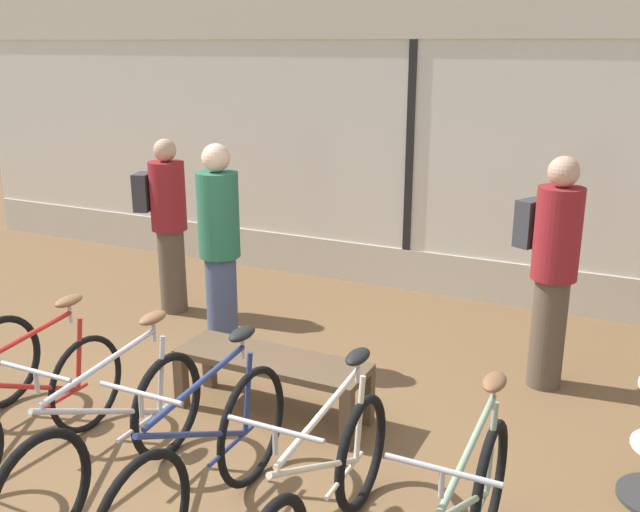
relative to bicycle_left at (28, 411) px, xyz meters
The scene contains 10 objects.
ground_plane 1.09m from the bicycle_left, 12.00° to the left, with size 24.00×24.00×0.00m, color brown.
shop_back_wall 4.52m from the bicycle_left, 76.68° to the left, with size 12.00×0.08×3.20m.
bicycle_left is the anchor object (origin of this frame).
bicycle_center_left 0.69m from the bicycle_left, ahead, with size 0.46×1.74×1.03m.
bicycle_center_right 1.33m from the bicycle_left, ahead, with size 0.46×1.75×1.05m.
bicycle_right 2.01m from the bicycle_left, ahead, with size 0.46×1.71×1.02m.
display_bench 1.60m from the bicycle_left, 49.45° to the left, with size 1.40×0.44×0.45m.
customer_near_rack 3.76m from the bicycle_left, 43.35° to the left, with size 0.56×0.47×1.79m.
customer_by_window 2.02m from the bicycle_left, 85.23° to the left, with size 0.46×0.46×1.81m.
customer_mid_floor 2.80m from the bicycle_left, 108.78° to the left, with size 0.54×0.43×1.71m.
Camera 1 is at (2.34, -2.98, 2.57)m, focal length 40.00 mm.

